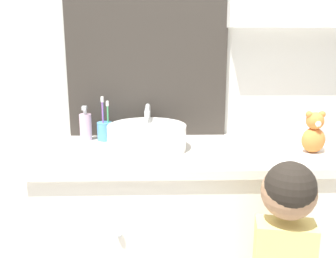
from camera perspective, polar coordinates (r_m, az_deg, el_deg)
The scene contains 6 objects.
wall_back at distance 1.78m, azimuth 3.49°, elevation 12.49°, with size 3.20×0.18×2.50m.
vanity_counter at distance 1.73m, azimuth 3.22°, elevation -16.95°, with size 1.24×0.53×0.87m.
sink_basin at distance 1.56m, azimuth -3.17°, elevation -1.12°, with size 0.33×0.38×0.16m.
toothbrush_holder at distance 1.71m, azimuth -9.62°, elevation -0.10°, with size 0.07×0.07×0.20m.
soap_dispenser at distance 1.73m, azimuth -12.44°, elevation 0.38°, with size 0.05×0.05×0.16m.
teddy_bear at distance 1.61m, azimuth 21.35°, elevation -0.59°, with size 0.09×0.08×0.17m.
Camera 1 is at (-0.14, -1.15, 1.32)m, focal length 40.00 mm.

